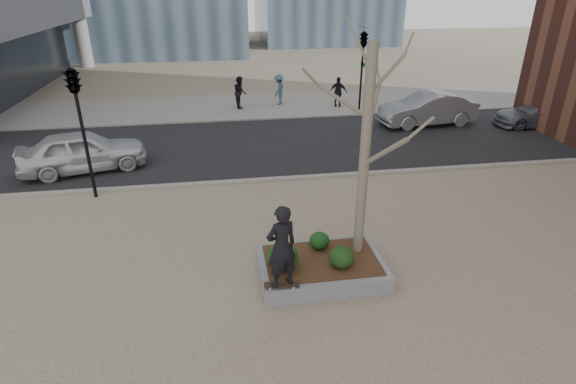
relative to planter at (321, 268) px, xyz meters
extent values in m
plane|color=tan|center=(-1.00, 0.00, -0.23)|extent=(120.00, 120.00, 0.00)
cube|color=black|center=(-1.00, 10.00, -0.21)|extent=(60.00, 8.00, 0.02)
cube|color=gray|center=(-1.00, 17.00, -0.21)|extent=(60.00, 6.00, 0.02)
cube|color=gray|center=(0.00, 0.00, 0.00)|extent=(3.00, 2.00, 0.45)
cube|color=#382314|center=(0.00, 0.00, 0.25)|extent=(2.70, 1.70, 0.04)
ellipsoid|color=black|center=(-0.98, -0.21, 0.58)|extent=(0.73, 0.73, 0.62)
ellipsoid|color=black|center=(0.06, 0.50, 0.48)|extent=(0.51, 0.51, 0.43)
ellipsoid|color=#103412|center=(0.40, -0.35, 0.51)|extent=(0.59, 0.59, 0.50)
imported|color=black|center=(-1.10, -0.88, 1.27)|extent=(0.82, 0.68, 1.94)
imported|color=silver|center=(-7.38, 8.09, 0.57)|extent=(4.86, 2.91, 1.55)
imported|color=gray|center=(8.11, 11.76, 0.59)|extent=(4.97, 2.09, 1.60)
imported|color=slate|center=(13.50, 10.67, 0.41)|extent=(4.40, 2.10, 1.24)
imported|color=black|center=(-0.92, 16.60, 0.69)|extent=(0.75, 0.92, 1.77)
imported|color=#3E5A6F|center=(1.37, 17.06, 0.67)|extent=(1.07, 1.29, 1.73)
imported|color=black|center=(4.65, 15.96, 0.64)|extent=(1.07, 0.78, 1.69)
camera|label=1|loc=(-2.24, -8.91, 6.37)|focal=28.00mm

